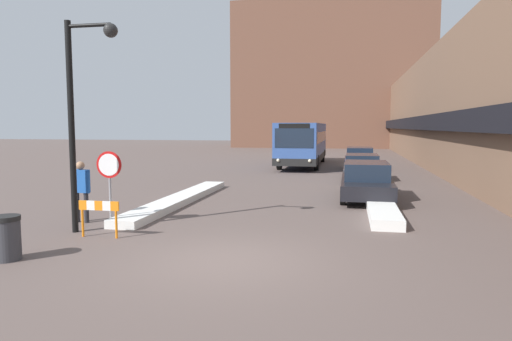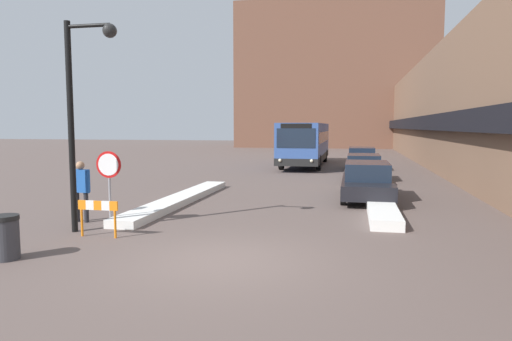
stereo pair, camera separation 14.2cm
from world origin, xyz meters
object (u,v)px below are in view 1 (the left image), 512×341
parked_car_front (366,180)px  trash_bin (7,238)px  parked_car_back (359,159)px  stop_sign (109,172)px  street_lamp (81,101)px  pedestrian (81,186)px  parked_car_middle (362,167)px  city_bus (303,143)px  construction_barricade (99,212)px

parked_car_front → trash_bin: parked_car_front is taller
parked_car_back → stop_sign: bearing=-111.7°
street_lamp → pedestrian: bearing=126.1°
pedestrian → trash_bin: bearing=-75.2°
parked_car_middle → parked_car_back: bearing=90.0°
parked_car_front → parked_car_middle: (0.00, 6.28, -0.03)m
parked_car_front → trash_bin: bearing=-127.9°
city_bus → construction_barricade: bearing=-97.5°
parked_car_front → parked_car_back: parked_car_back is taller
city_bus → street_lamp: bearing=-99.3°
parked_car_back → construction_barricade: bearing=-109.1°
parked_car_back → construction_barricade: size_ratio=4.19×
street_lamp → city_bus: bearing=80.7°
construction_barricade → stop_sign: bearing=108.4°
parked_car_back → parked_car_front: bearing=-90.0°
stop_sign → city_bus: bearing=80.8°
parked_car_middle → pedestrian: (-8.36, -12.43, 0.39)m
city_bus → pedestrian: city_bus is taller
parked_car_front → trash_bin: 12.57m
parked_car_back → street_lamp: size_ratio=0.83×
parked_car_middle → trash_bin: bearing=-115.5°
city_bus → trash_bin: 25.02m
parked_car_middle → stop_sign: (-7.32, -12.63, 0.83)m
parked_car_back → street_lamp: 20.94m
city_bus → pedestrian: (-4.45, -20.93, -0.57)m
construction_barricade → trash_bin: bearing=-111.4°
parked_car_front → street_lamp: bearing=-135.8°
city_bus → parked_car_middle: size_ratio=2.40×
parked_car_middle → pedestrian: bearing=-123.9°
parked_car_back → construction_barricade: parked_car_back is taller
pedestrian → construction_barricade: bearing=-41.4°
stop_sign → construction_barricade: bearing=-71.6°
city_bus → parked_car_front: city_bus is taller
pedestrian → parked_car_front: bearing=41.6°
parked_car_middle → pedestrian: size_ratio=2.65×
street_lamp → stop_sign: bearing=78.8°
city_bus → construction_barricade: size_ratio=10.42×
city_bus → stop_sign: bearing=-99.2°
parked_car_front → parked_car_middle: 6.29m
parked_car_back → street_lamp: (-7.51, -19.35, 2.74)m
trash_bin → stop_sign: bearing=83.6°
parked_car_front → stop_sign: bearing=-139.1°
parked_car_middle → parked_car_back: (0.00, 5.77, 0.04)m
city_bus → parked_car_front: (3.91, -14.78, -0.92)m
city_bus → parked_car_back: size_ratio=2.49×
stop_sign → construction_barricade: 1.69m
city_bus → stop_sign: (-3.42, -21.13, -0.12)m
pedestrian → street_lamp: bearing=-48.6°
city_bus → parked_car_front: 15.32m
city_bus → parked_car_back: 4.85m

